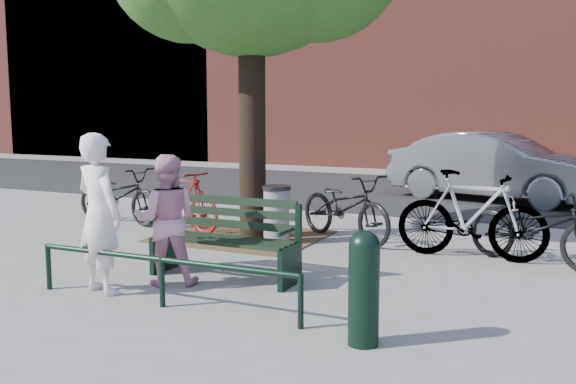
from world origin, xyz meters
The scene contains 15 objects.
ground centered at (0.00, 0.00, 0.00)m, with size 90.00×90.00×0.00m, color gray.
dirt_pit centered at (-1.00, 2.20, 0.01)m, with size 2.40×2.00×0.02m, color brown.
road centered at (0.00, 8.50, 0.01)m, with size 40.00×7.00×0.01m, color black.
park_bench centered at (0.00, 0.08, 0.48)m, with size 1.74×0.54×0.97m.
guard_railing centered at (0.00, -1.20, 0.40)m, with size 3.06×0.06×0.51m.
person_left centered at (-0.90, -1.05, 0.85)m, with size 0.62×0.41×1.71m, color silver.
person_right centered at (-0.46, -0.48, 0.73)m, with size 0.71×0.55×1.46m, color #CF8EA1.
bollard centered at (2.13, -1.34, 0.52)m, with size 0.26×0.26×0.97m.
litter_bin centered at (-0.30, 2.00, 0.43)m, with size 0.42×0.42×0.85m.
bicycle_a centered at (-3.46, 2.34, 0.49)m, with size 0.64×1.85×0.97m, color black.
bicycle_b centered at (-2.09, 2.20, 0.51)m, with size 0.48×1.70×1.02m, color #5A110C.
bicycle_c centered at (0.52, 2.66, 0.51)m, with size 0.67×1.92×1.01m, color black.
bicycle_d centered at (2.42, 2.22, 0.58)m, with size 0.55×1.94×1.16m, color gray.
bicycle_e centered at (3.23, 2.22, 0.49)m, with size 0.65×1.86×0.98m, color black.
parked_car centered at (2.01, 7.87, 0.74)m, with size 1.56×4.47×1.47m, color slate.
Camera 1 is at (3.74, -6.26, 1.95)m, focal length 40.00 mm.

